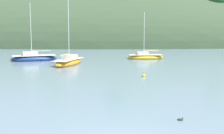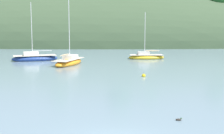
% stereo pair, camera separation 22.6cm
% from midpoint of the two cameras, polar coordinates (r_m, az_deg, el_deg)
% --- Properties ---
extents(far_shoreline_hill, '(150.00, 36.00, 32.71)m').
position_cam_midpoint_polar(far_shoreline_hill, '(92.55, -0.67, 4.17)').
color(far_shoreline_hill, '#384C33').
rests_on(far_shoreline_hill, ground).
extents(sailboat_white_near, '(4.55, 7.47, 10.01)m').
position_cam_midpoint_polar(sailboat_white_near, '(46.10, -8.09, 0.91)').
color(sailboat_white_near, orange).
rests_on(sailboat_white_near, ground).
extents(sailboat_black_sloop, '(7.77, 4.62, 9.62)m').
position_cam_midpoint_polar(sailboat_black_sloop, '(52.61, -14.16, 1.60)').
color(sailboat_black_sloop, navy).
rests_on(sailboat_black_sloop, ground).
extents(sailboat_red_portside, '(6.18, 2.30, 8.14)m').
position_cam_midpoint_polar(sailboat_red_portside, '(53.90, 5.97, 1.87)').
color(sailboat_red_portside, gold).
rests_on(sailboat_red_portside, ground).
extents(mooring_buoy_outer, '(0.44, 0.44, 0.54)m').
position_cam_midpoint_polar(mooring_buoy_outer, '(35.52, 5.60, -1.57)').
color(mooring_buoy_outer, yellow).
rests_on(mooring_buoy_outer, ground).
extents(duck_trailing, '(0.42, 0.26, 0.24)m').
position_cam_midpoint_polar(duck_trailing, '(19.89, 11.99, -9.33)').
color(duck_trailing, '#2D2823').
rests_on(duck_trailing, ground).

